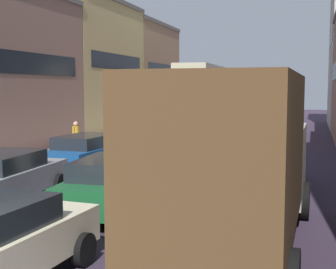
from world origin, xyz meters
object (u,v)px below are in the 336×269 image
(hatchback_centre_lane_third, at_px, (174,155))
(bus_mid_queue_primary, at_px, (203,94))
(sedan_centre_lane_second, at_px, (114,183))
(sedan_right_lane_behind_truck, at_px, (265,162))
(wagon_left_lane_second, at_px, (5,176))
(pedestrian_near_kerb, at_px, (76,136))
(removalist_box_truck, at_px, (237,156))
(coupe_centre_lane_fourth, at_px, (203,140))
(sedan_left_lane_fourth, at_px, (139,137))
(sedan_left_lane_third, at_px, (87,152))
(sedan_centre_lane_fifth, at_px, (222,130))

(hatchback_centre_lane_third, relative_size, bus_mid_queue_primary, 0.42)
(sedan_centre_lane_second, xyz_separation_m, sedan_right_lane_behind_truck, (3.50, 4.89, 0.00))
(wagon_left_lane_second, bearing_deg, pedestrian_near_kerb, 12.93)
(removalist_box_truck, height_order, hatchback_centre_lane_third, removalist_box_truck)
(coupe_centre_lane_fourth, relative_size, bus_mid_queue_primary, 0.41)
(wagon_left_lane_second, xyz_separation_m, bus_mid_queue_primary, (-0.13, 26.17, 2.03))
(sedan_centre_lane_second, bearing_deg, pedestrian_near_kerb, 29.05)
(coupe_centre_lane_fourth, bearing_deg, removalist_box_truck, -165.85)
(hatchback_centre_lane_third, relative_size, sedan_right_lane_behind_truck, 1.01)
(removalist_box_truck, xyz_separation_m, sedan_left_lane_fourth, (-7.14, 13.62, -1.18))
(coupe_centre_lane_fourth, relative_size, pedestrian_near_kerb, 2.62)
(sedan_centre_lane_second, height_order, hatchback_centre_lane_third, same)
(removalist_box_truck, xyz_separation_m, hatchback_centre_lane_third, (-3.54, 7.63, -1.18))
(coupe_centre_lane_fourth, bearing_deg, wagon_left_lane_second, 161.97)
(hatchback_centre_lane_third, bearing_deg, removalist_box_truck, -151.25)
(coupe_centre_lane_fourth, xyz_separation_m, bus_mid_queue_primary, (-3.43, 15.09, 2.03))
(sedan_left_lane_fourth, bearing_deg, wagon_left_lane_second, 177.17)
(hatchback_centre_lane_third, distance_m, coupe_centre_lane_fourth, 5.61)
(pedestrian_near_kerb, bearing_deg, sedan_left_lane_fourth, 37.76)
(sedan_centre_lane_second, height_order, pedestrian_near_kerb, pedestrian_near_kerb)
(sedan_left_lane_third, distance_m, sedan_right_lane_behind_truck, 6.93)
(wagon_left_lane_second, relative_size, hatchback_centre_lane_third, 1.00)
(bus_mid_queue_primary, height_order, pedestrian_near_kerb, bus_mid_queue_primary)
(hatchback_centre_lane_third, bearing_deg, wagon_left_lane_second, 151.62)
(sedan_left_lane_fourth, relative_size, sedan_centre_lane_fifth, 1.00)
(sedan_centre_lane_second, relative_size, pedestrian_near_kerb, 2.65)
(sedan_right_lane_behind_truck, xyz_separation_m, bus_mid_queue_primary, (-7.02, 21.31, 2.03))
(sedan_centre_lane_second, distance_m, sedan_right_lane_behind_truck, 6.01)
(hatchback_centre_lane_third, relative_size, sedan_left_lane_third, 1.00)
(sedan_centre_lane_second, height_order, coupe_centre_lane_fourth, same)
(removalist_box_truck, bearing_deg, sedan_centre_lane_fifth, 12.40)
(removalist_box_truck, bearing_deg, sedan_centre_lane_second, 60.54)
(wagon_left_lane_second, xyz_separation_m, sedan_centre_lane_fifth, (3.22, 16.60, 0.00))
(sedan_left_lane_third, distance_m, bus_mid_queue_primary, 21.03)
(bus_mid_queue_primary, bearing_deg, sedan_right_lane_behind_truck, -163.19)
(coupe_centre_lane_fourth, relative_size, sedan_centre_lane_fifth, 0.99)
(removalist_box_truck, distance_m, bus_mid_queue_primary, 29.22)
(bus_mid_queue_primary, bearing_deg, hatchback_centre_lane_third, -171.58)
(pedestrian_near_kerb, bearing_deg, sedan_left_lane_third, -53.87)
(wagon_left_lane_second, distance_m, sedan_right_lane_behind_truck, 8.43)
(hatchback_centre_lane_third, height_order, pedestrian_near_kerb, pedestrian_near_kerb)
(sedan_left_lane_fourth, height_order, sedan_right_lane_behind_truck, same)
(sedan_left_lane_third, bearing_deg, hatchback_centre_lane_third, -82.68)
(sedan_left_lane_third, bearing_deg, sedan_left_lane_fourth, 4.42)
(sedan_centre_lane_second, bearing_deg, bus_mid_queue_primary, 3.98)
(wagon_left_lane_second, xyz_separation_m, coupe_centre_lane_fourth, (3.30, 11.08, 0.00))
(sedan_left_lane_third, bearing_deg, removalist_box_truck, -133.10)
(sedan_right_lane_behind_truck, bearing_deg, bus_mid_queue_primary, 15.37)
(removalist_box_truck, xyz_separation_m, wagon_left_lane_second, (-6.99, 2.15, -1.18))
(coupe_centre_lane_fourth, relative_size, sedan_right_lane_behind_truck, 0.99)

